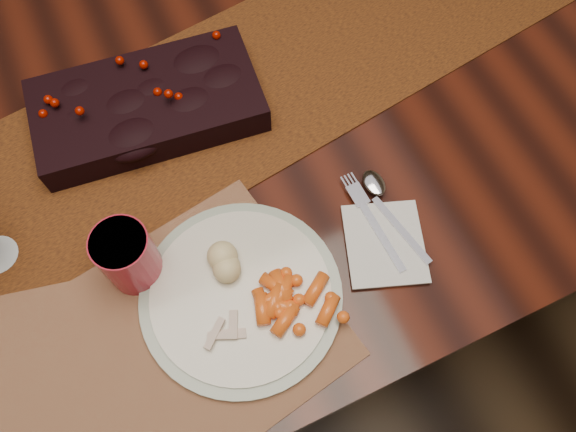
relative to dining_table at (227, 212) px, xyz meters
name	(u,v)px	position (x,y,z in m)	size (l,w,h in m)	color
floor	(240,268)	(0.00, 0.00, -0.38)	(5.00, 5.00, 0.00)	black
dining_table	(227,212)	(0.00, 0.00, 0.00)	(1.80, 1.00, 0.75)	black
table_runner	(229,97)	(0.05, 0.01, 0.38)	(1.60, 0.33, 0.00)	#4D2C11
centerpiece	(147,102)	(-0.08, 0.03, 0.41)	(0.35, 0.18, 0.07)	black
placemat_main	(167,350)	(-0.18, -0.33, 0.38)	(0.44, 0.32, 0.00)	brown
placemat_second	(18,416)	(-0.39, -0.33, 0.38)	(0.46, 0.34, 0.00)	#9C5E43
dinner_plate	(241,295)	(-0.06, -0.31, 0.39)	(0.28, 0.28, 0.02)	beige
baby_carrots	(291,303)	(-0.01, -0.35, 0.40)	(0.10, 0.08, 0.02)	#F55C17
mashed_potatoes	(235,254)	(-0.05, -0.26, 0.42)	(0.08, 0.07, 0.04)	beige
turkey_shreds	(224,325)	(-0.10, -0.34, 0.40)	(0.07, 0.06, 0.02)	#A4968F
napkin	(385,244)	(0.16, -0.33, 0.38)	(0.11, 0.13, 0.00)	silver
fork	(376,226)	(0.16, -0.30, 0.39)	(0.02, 0.15, 0.00)	white
spoon	(392,215)	(0.19, -0.29, 0.39)	(0.03, 0.16, 0.00)	silver
red_cup	(128,257)	(-0.18, -0.21, 0.43)	(0.08, 0.08, 0.11)	#A8172A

